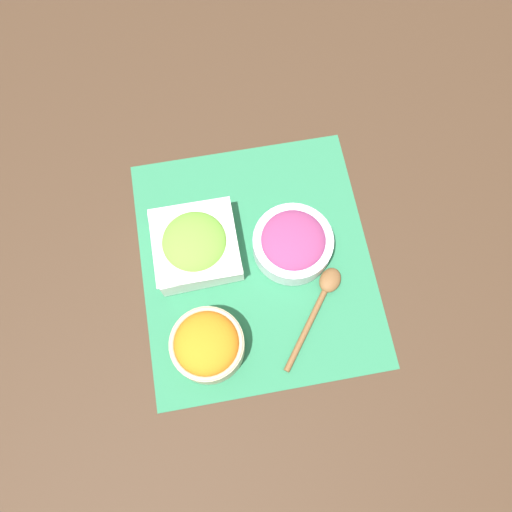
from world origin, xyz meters
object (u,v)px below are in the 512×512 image
object	(u,v)px
carrot_bowl	(207,345)
wooden_spoon	(322,297)
onion_bowl	(293,243)
lettuce_bowl	(195,245)

from	to	relation	value
carrot_bowl	wooden_spoon	world-z (taller)	carrot_bowl
onion_bowl	lettuce_bowl	distance (m)	0.19
carrot_bowl	lettuce_bowl	bearing A→B (deg)	178.64
lettuce_bowl	carrot_bowl	size ratio (longest dim) A/B	1.23
onion_bowl	wooden_spoon	bearing A→B (deg)	18.45
lettuce_bowl	onion_bowl	bearing A→B (deg)	81.51
carrot_bowl	wooden_spoon	size ratio (longest dim) A/B	0.70
carrot_bowl	wooden_spoon	bearing A→B (deg)	104.25
onion_bowl	wooden_spoon	world-z (taller)	onion_bowl
lettuce_bowl	wooden_spoon	distance (m)	0.27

